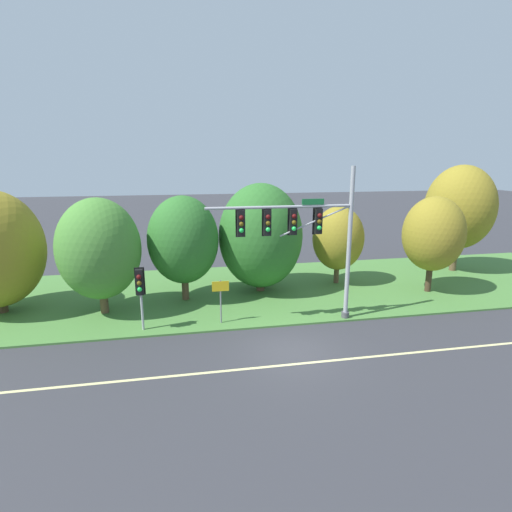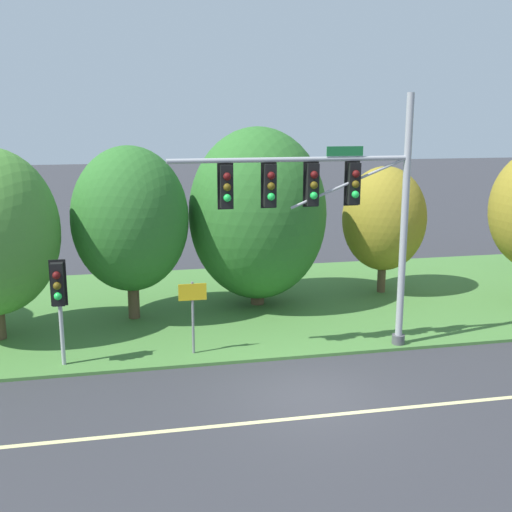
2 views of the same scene
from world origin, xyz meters
The scene contains 12 objects.
ground_plane centered at (0.00, 0.00, 0.00)m, with size 160.00×160.00×0.00m, color #333338.
lane_stripe centered at (0.00, -1.20, 0.00)m, with size 36.00×0.16×0.01m, color beige.
grass_verge centered at (0.00, 8.25, 0.05)m, with size 48.00×11.50×0.10m, color #477A38.
traffic_signal_mast centered at (1.38, 2.85, 4.75)m, with size 7.32×0.49×7.72m.
pedestrian_signal_near_kerb centered at (-6.49, 3.08, 2.37)m, with size 0.46×0.55×3.13m.
route_sign_post centered at (-2.70, 3.37, 1.60)m, with size 0.84×0.08×2.24m.
tree_left_of_mast centered at (-8.70, 5.94, 3.59)m, with size 4.25×4.25×6.16m.
tree_behind_signpost centered at (-4.39, 7.24, 3.65)m, with size 4.02×4.02×6.08m.
tree_mid_verge centered at (0.27, 8.04, 3.56)m, with size 5.11×5.11×6.66m.
tree_tall_centre centered at (5.54, 8.63, 3.11)m, with size 3.33×3.33×5.10m.
tree_right_far centered at (10.50, 5.90, 3.72)m, with size 3.62×3.62×5.90m.
tree_furthest_back centered at (15.19, 9.90, 4.75)m, with size 4.79×4.79×7.66m.
Camera 1 is at (-4.49, -15.38, 8.15)m, focal length 28.00 mm.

